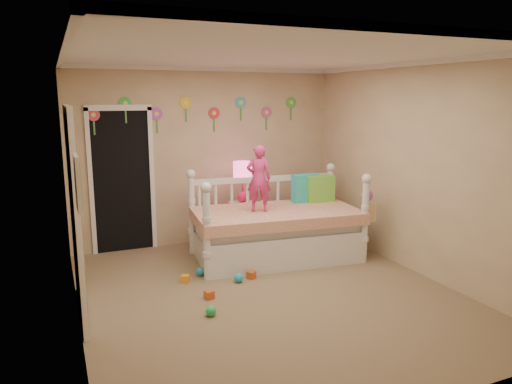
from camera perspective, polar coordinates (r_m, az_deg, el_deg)
name	(u,v)px	position (r m, az deg, el deg)	size (l,w,h in m)	color
floor	(269,294)	(5.54, 1.51, -11.92)	(4.00, 4.50, 0.01)	#7F684C
ceiling	(270,55)	(5.11, 1.66, 15.95)	(4.00, 4.50, 0.01)	white
back_wall	(207,156)	(7.26, -5.85, 4.21)	(4.00, 0.01, 2.60)	tan
left_wall	(70,194)	(4.72, -21.10, -0.26)	(0.01, 4.50, 2.60)	tan
right_wall	(417,169)	(6.26, 18.48, 2.58)	(0.01, 4.50, 2.60)	tan
crown_molding	(270,58)	(5.11, 1.66, 15.62)	(4.00, 4.50, 0.06)	white
daybed	(276,215)	(6.54, 2.36, -2.68)	(2.24, 1.21, 1.22)	white
pillow_turquoise	(305,188)	(7.01, 5.87, 0.47)	(0.40, 0.14, 0.40)	#25BBB1
pillow_lime	(320,189)	(7.03, 7.61, 0.38)	(0.40, 0.15, 0.38)	#6FC63C
child	(259,179)	(6.33, 0.33, 1.60)	(0.32, 0.21, 0.89)	#DD327B
nightstand	(243,224)	(7.17, -1.57, -3.76)	(0.39, 0.30, 0.65)	white
table_lamp	(243,175)	(7.02, -1.60, 1.97)	(0.27, 0.27, 0.60)	#E41E50
closet_doorway	(122,180)	(7.02, -15.57, 1.43)	(0.90, 0.04, 2.07)	black
flower_decals	(200,113)	(7.17, -6.62, 9.24)	(3.40, 0.02, 0.50)	#B2668C
mirror_closet	(75,213)	(5.06, -20.59, -2.38)	(0.07, 1.30, 2.10)	white
wall_picture	(78,183)	(3.79, -20.37, 0.98)	(0.05, 0.34, 0.42)	white
hanging_bag	(367,207)	(6.56, 13.03, -1.73)	(0.20, 0.16, 0.36)	beige
toy_scatter	(226,284)	(5.66, -3.56, -10.84)	(0.80, 1.30, 0.11)	#996666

